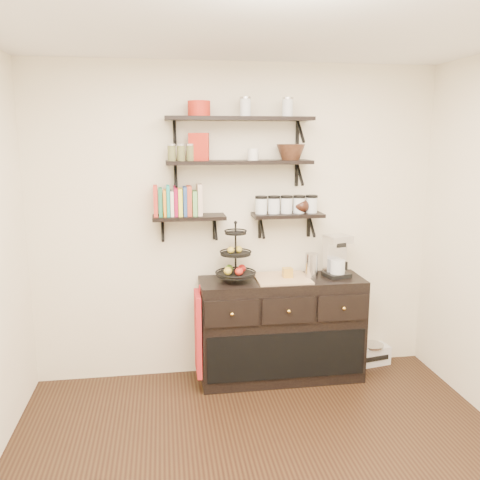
# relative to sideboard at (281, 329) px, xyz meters

# --- Properties ---
(ceiling) EXTENTS (3.50, 3.50, 0.02)m
(ceiling) POSITION_rel_sideboard_xyz_m (-0.35, -1.51, 2.25)
(ceiling) COLOR white
(ceiling) RESTS_ON back_wall
(back_wall) EXTENTS (3.50, 0.02, 2.70)m
(back_wall) POSITION_rel_sideboard_xyz_m (-0.35, 0.24, 0.90)
(back_wall) COLOR white
(back_wall) RESTS_ON ground
(shelf_top) EXTENTS (1.20, 0.27, 0.23)m
(shelf_top) POSITION_rel_sideboard_xyz_m (-0.35, 0.10, 1.78)
(shelf_top) COLOR black
(shelf_top) RESTS_ON back_wall
(shelf_mid) EXTENTS (1.20, 0.27, 0.23)m
(shelf_mid) POSITION_rel_sideboard_xyz_m (-0.35, 0.10, 1.43)
(shelf_mid) COLOR black
(shelf_mid) RESTS_ON back_wall
(shelf_low_left) EXTENTS (0.60, 0.25, 0.23)m
(shelf_low_left) POSITION_rel_sideboard_xyz_m (-0.77, 0.12, 0.98)
(shelf_low_left) COLOR black
(shelf_low_left) RESTS_ON back_wall
(shelf_low_right) EXTENTS (0.60, 0.25, 0.23)m
(shelf_low_right) POSITION_rel_sideboard_xyz_m (0.07, 0.12, 0.98)
(shelf_low_right) COLOR black
(shelf_low_right) RESTS_ON back_wall
(cookbooks) EXTENTS (0.40, 0.15, 0.26)m
(cookbooks) POSITION_rel_sideboard_xyz_m (-0.84, 0.12, 1.11)
(cookbooks) COLOR #BB3226
(cookbooks) RESTS_ON shelf_low_left
(glass_canisters) EXTENTS (0.54, 0.10, 0.13)m
(glass_canisters) POSITION_rel_sideboard_xyz_m (0.06, 0.12, 1.06)
(glass_canisters) COLOR silver
(glass_canisters) RESTS_ON shelf_low_right
(sideboard) EXTENTS (1.40, 0.50, 0.92)m
(sideboard) POSITION_rel_sideboard_xyz_m (0.00, 0.00, 0.00)
(sideboard) COLOR black
(sideboard) RESTS_ON floor
(fruit_stand) EXTENTS (0.33, 0.33, 0.49)m
(fruit_stand) POSITION_rel_sideboard_xyz_m (-0.40, 0.00, 0.62)
(fruit_stand) COLOR black
(fruit_stand) RESTS_ON sideboard
(candle) EXTENTS (0.08, 0.08, 0.08)m
(candle) POSITION_rel_sideboard_xyz_m (0.05, 0.00, 0.50)
(candle) COLOR #B38429
(candle) RESTS_ON sideboard
(coffee_maker) EXTENTS (0.24, 0.23, 0.37)m
(coffee_maker) POSITION_rel_sideboard_xyz_m (0.48, 0.02, 0.62)
(coffee_maker) COLOR black
(coffee_maker) RESTS_ON sideboard
(thermal_carafe) EXTENTS (0.11, 0.11, 0.22)m
(thermal_carafe) POSITION_rel_sideboard_xyz_m (0.25, -0.02, 0.56)
(thermal_carafe) COLOR silver
(thermal_carafe) RESTS_ON sideboard
(apron) EXTENTS (0.04, 0.30, 0.69)m
(apron) POSITION_rel_sideboard_xyz_m (-0.73, -0.10, 0.04)
(apron) COLOR #AB2412
(apron) RESTS_ON sideboard
(radio) EXTENTS (0.35, 0.25, 0.19)m
(radio) POSITION_rel_sideboard_xyz_m (0.90, 0.13, -0.36)
(radio) COLOR silver
(radio) RESTS_ON floor
(recipe_box) EXTENTS (0.17, 0.10, 0.22)m
(recipe_box) POSITION_rel_sideboard_xyz_m (-0.68, 0.10, 1.56)
(recipe_box) COLOR #AB2113
(recipe_box) RESTS_ON shelf_mid
(walnut_bowl) EXTENTS (0.24, 0.24, 0.13)m
(walnut_bowl) POSITION_rel_sideboard_xyz_m (0.08, 0.10, 1.51)
(walnut_bowl) COLOR black
(walnut_bowl) RESTS_ON shelf_mid
(ramekins) EXTENTS (0.09, 0.09, 0.10)m
(ramekins) POSITION_rel_sideboard_xyz_m (-0.24, 0.10, 1.50)
(ramekins) COLOR white
(ramekins) RESTS_ON shelf_mid
(teapot) EXTENTS (0.21, 0.17, 0.14)m
(teapot) POSITION_rel_sideboard_xyz_m (0.19, 0.12, 1.07)
(teapot) COLOR black
(teapot) RESTS_ON shelf_low_right
(red_pot) EXTENTS (0.18, 0.18, 0.12)m
(red_pot) POSITION_rel_sideboard_xyz_m (-0.68, 0.10, 1.86)
(red_pot) COLOR #AB2113
(red_pot) RESTS_ON shelf_top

